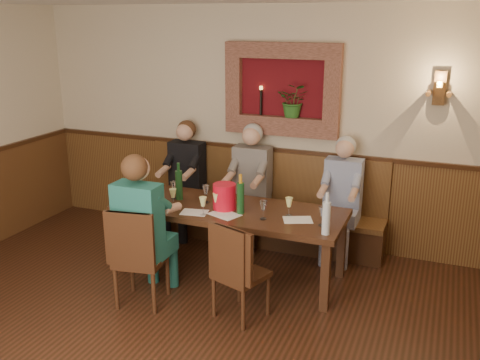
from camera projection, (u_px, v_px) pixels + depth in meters
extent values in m
cube|color=beige|center=(266.00, 126.00, 6.39)|extent=(6.00, 0.04, 2.80)
cube|color=#4E2C16|center=(265.00, 194.00, 6.62)|extent=(6.00, 0.04, 1.10)
cube|color=#381E0F|center=(265.00, 149.00, 6.45)|extent=(6.02, 0.06, 0.05)
cube|color=#590C12|center=(283.00, 89.00, 6.17)|extent=(1.00, 0.02, 0.70)
cube|color=#985D4D|center=(282.00, 50.00, 6.00)|extent=(1.36, 0.12, 0.18)
cube|color=#985D4D|center=(281.00, 127.00, 6.26)|extent=(1.36, 0.12, 0.18)
cube|color=#985D4D|center=(234.00, 87.00, 6.34)|extent=(0.18, 0.12, 0.70)
cube|color=#985D4D|center=(332.00, 92.00, 5.92)|extent=(0.18, 0.12, 0.70)
cube|color=#985D4D|center=(281.00, 118.00, 6.23)|extent=(1.00, 0.14, 0.04)
imported|color=#296021|center=(294.00, 100.00, 6.11)|extent=(0.35, 0.30, 0.39)
cylinder|color=black|center=(261.00, 102.00, 6.26)|extent=(0.03, 0.03, 0.30)
cylinder|color=#FFBF59|center=(261.00, 88.00, 6.22)|extent=(0.04, 0.04, 0.04)
cube|color=#4E2C16|center=(440.00, 88.00, 5.51)|extent=(0.12, 0.08, 0.35)
cylinder|color=#4E2C16|center=(428.00, 93.00, 5.50)|extent=(0.05, 0.18, 0.05)
cylinder|color=#4E2C16|center=(449.00, 94.00, 5.42)|extent=(0.05, 0.18, 0.05)
cylinder|color=#FFBF59|center=(440.00, 84.00, 5.38)|extent=(0.06, 0.06, 0.06)
cube|color=#381B11|center=(229.00, 211.00, 5.56)|extent=(2.40, 0.90, 0.06)
cube|color=#381B11|center=(120.00, 241.00, 5.74)|extent=(0.08, 0.08, 0.69)
cube|color=#381B11|center=(325.00, 277.00, 4.95)|extent=(0.08, 0.08, 0.69)
cube|color=#381B11|center=(155.00, 218.00, 6.40)|extent=(0.08, 0.08, 0.69)
cube|color=#381B11|center=(341.00, 246.00, 5.61)|extent=(0.08, 0.08, 0.69)
cube|color=#381E0F|center=(258.00, 226.00, 6.52)|extent=(3.00, 0.40, 0.40)
cube|color=#4E2C16|center=(259.00, 210.00, 6.46)|extent=(3.00, 0.45, 0.06)
cube|color=#4E2C16|center=(264.00, 177.00, 6.52)|extent=(3.00, 0.06, 0.66)
cube|color=#381B11|center=(143.00, 282.00, 5.14)|extent=(0.48, 0.48, 0.42)
cube|color=#381B11|center=(141.00, 260.00, 5.08)|extent=(0.50, 0.50, 0.05)
cube|color=#381B11|center=(131.00, 240.00, 4.81)|extent=(0.44, 0.11, 0.52)
cube|color=#381B11|center=(241.00, 296.00, 4.90)|extent=(0.50, 0.50, 0.39)
cube|color=#381B11|center=(241.00, 275.00, 4.84)|extent=(0.52, 0.52, 0.05)
cube|color=#381B11|center=(227.00, 254.00, 4.62)|extent=(0.40, 0.17, 0.49)
cube|color=black|center=(182.00, 218.00, 6.72)|extent=(0.43, 0.45, 0.45)
cube|color=black|center=(187.00, 164.00, 6.68)|extent=(0.43, 0.22, 0.56)
sphere|color=#D8A384|center=(185.00, 132.00, 6.52)|extent=(0.21, 0.21, 0.21)
sphere|color=#4C2D19|center=(187.00, 130.00, 6.56)|extent=(0.23, 0.23, 0.23)
cube|color=#524D4B|center=(247.00, 228.00, 6.41)|extent=(0.44, 0.46, 0.45)
cube|color=#524D4B|center=(252.00, 170.00, 6.37)|extent=(0.44, 0.23, 0.57)
sphere|color=#D8A384|center=(251.00, 136.00, 6.21)|extent=(0.22, 0.22, 0.22)
sphere|color=#B2B2B2|center=(253.00, 133.00, 6.25)|extent=(0.24, 0.24, 0.24)
cube|color=navy|center=(337.00, 241.00, 6.03)|extent=(0.41, 0.43, 0.45)
cube|color=navy|center=(344.00, 182.00, 5.99)|extent=(0.41, 0.22, 0.54)
sphere|color=#D8A384|center=(345.00, 149.00, 5.84)|extent=(0.21, 0.21, 0.21)
sphere|color=#B2B2B2|center=(346.00, 146.00, 5.88)|extent=(0.23, 0.23, 0.23)
cube|color=#1B595F|center=(151.00, 273.00, 5.29)|extent=(0.44, 0.47, 0.45)
cube|color=#1B595F|center=(138.00, 214.00, 4.93)|extent=(0.44, 0.23, 0.58)
sphere|color=#D8A384|center=(138.00, 168.00, 4.84)|extent=(0.22, 0.22, 0.22)
sphere|color=#4C2D19|center=(134.00, 167.00, 4.79)|extent=(0.24, 0.24, 0.24)
cylinder|color=red|center=(224.00, 197.00, 5.49)|extent=(0.26, 0.26, 0.27)
cylinder|color=#19471E|center=(240.00, 198.00, 5.35)|extent=(0.08, 0.08, 0.32)
cylinder|color=orange|center=(241.00, 179.00, 5.29)|extent=(0.03, 0.03, 0.09)
cylinder|color=#19471E|center=(179.00, 185.00, 5.77)|extent=(0.09, 0.09, 0.32)
cylinder|color=#19471E|center=(178.00, 167.00, 5.71)|extent=(0.04, 0.04, 0.09)
cylinder|color=silver|center=(326.00, 218.00, 4.84)|extent=(0.08, 0.08, 0.31)
cylinder|color=silver|center=(327.00, 198.00, 4.78)|extent=(0.04, 0.04, 0.09)
cube|color=white|center=(151.00, 204.00, 5.68)|extent=(0.27, 0.21, 0.00)
cube|color=white|center=(224.00, 214.00, 5.36)|extent=(0.36, 0.31, 0.00)
cube|color=white|center=(298.00, 220.00, 5.22)|extent=(0.34, 0.29, 0.00)
cube|color=white|center=(194.00, 212.00, 5.42)|extent=(0.30, 0.24, 0.00)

